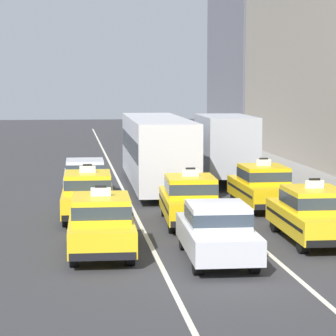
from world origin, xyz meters
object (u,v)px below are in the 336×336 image
object	(u,v)px
sedan_center_nearest	(217,230)
taxi_center_second	(190,199)
taxi_left_second	(88,194)
box_truck_right_third	(223,146)
taxi_right_nearest	(313,213)
taxi_left_nearest	(101,223)
bus_center_third	(157,148)
sedan_left_third	(85,177)
taxi_right_second	(263,186)

from	to	relation	value
sedan_center_nearest	taxi_center_second	distance (m)	5.35
taxi_left_second	taxi_center_second	distance (m)	3.75
box_truck_right_third	taxi_right_nearest	bearing A→B (deg)	-90.09
sedan_center_nearest	taxi_right_nearest	bearing A→B (deg)	31.38
taxi_left_second	box_truck_right_third	xyz separation A→B (m)	(6.70, 8.83, 0.90)
taxi_left_nearest	bus_center_third	distance (m)	13.49
sedan_left_third	sedan_center_nearest	world-z (taller)	same
taxi_left_nearest	taxi_right_second	bearing A→B (deg)	46.77
taxi_left_second	taxi_right_nearest	world-z (taller)	same
bus_center_third	taxi_left_second	bearing A→B (deg)	-113.82
box_truck_right_third	taxi_left_nearest	bearing A→B (deg)	-114.23
taxi_center_second	taxi_right_second	world-z (taller)	same
taxi_right_nearest	taxi_right_second	world-z (taller)	same
sedan_center_nearest	taxi_right_nearest	world-z (taller)	taxi_right_nearest
taxi_left_nearest	sedan_center_nearest	distance (m)	3.35
sedan_center_nearest	box_truck_right_third	size ratio (longest dim) A/B	0.62
taxi_left_second	sedan_center_nearest	xyz separation A→B (m)	(3.32, -6.86, -0.03)
taxi_left_nearest	box_truck_right_third	bearing A→B (deg)	65.77
taxi_left_nearest	sedan_left_third	distance (m)	10.79
taxi_left_nearest	box_truck_right_third	size ratio (longest dim) A/B	0.66
taxi_center_second	taxi_right_nearest	size ratio (longest dim) A/B	1.01
taxi_left_second	taxi_right_nearest	bearing A→B (deg)	-35.74
taxi_center_second	sedan_center_nearest	bearing A→B (deg)	-91.28
taxi_left_second	taxi_center_second	size ratio (longest dim) A/B	0.99
taxi_left_nearest	taxi_center_second	size ratio (longest dim) A/B	0.99
sedan_left_third	taxi_right_second	size ratio (longest dim) A/B	0.95
taxi_left_second	taxi_center_second	world-z (taller)	same
taxi_right_second	box_truck_right_third	size ratio (longest dim) A/B	0.65
taxi_left_nearest	sedan_left_third	world-z (taller)	taxi_left_nearest
taxi_center_second	taxi_right_nearest	world-z (taller)	same
taxi_left_nearest	sedan_left_third	size ratio (longest dim) A/B	1.06
taxi_right_nearest	taxi_left_nearest	bearing A→B (deg)	-173.51
taxi_left_second	taxi_right_second	size ratio (longest dim) A/B	1.01
taxi_right_second	taxi_left_nearest	bearing A→B (deg)	-133.23
taxi_left_nearest	taxi_left_second	world-z (taller)	same
sedan_left_third	bus_center_third	xyz separation A→B (m)	(3.33, 2.31, 0.97)
taxi_left_second	bus_center_third	xyz separation A→B (m)	(3.34, 7.55, 0.94)
bus_center_third	taxi_center_second	bearing A→B (deg)	-89.36
sedan_center_nearest	taxi_right_second	distance (m)	8.90
box_truck_right_third	taxi_center_second	bearing A→B (deg)	-107.53
taxi_center_second	taxi_right_second	distance (m)	4.37
sedan_left_third	taxi_right_second	bearing A→B (deg)	-29.99
taxi_left_second	box_truck_right_third	world-z (taller)	box_truck_right_third
bus_center_third	box_truck_right_third	bearing A→B (deg)	20.70
taxi_right_nearest	box_truck_right_third	size ratio (longest dim) A/B	0.65
taxi_left_second	taxi_left_nearest	bearing A→B (deg)	-87.56
sedan_left_third	box_truck_right_third	distance (m)	7.65
sedan_left_third	box_truck_right_third	bearing A→B (deg)	28.15
taxi_center_second	taxi_right_nearest	xyz separation A→B (m)	(3.24, -3.29, 0.00)
sedan_left_third	taxi_right_nearest	distance (m)	12.06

